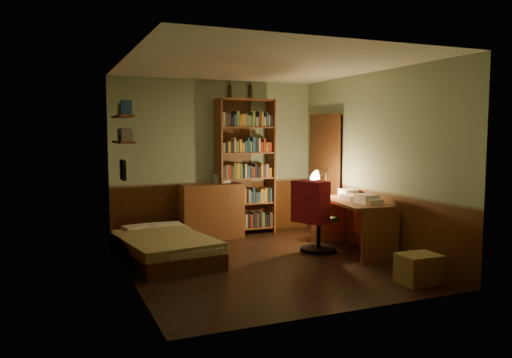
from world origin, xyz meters
name	(u,v)px	position (x,y,z in m)	size (l,w,h in m)	color
floor	(263,263)	(0.00, 0.00, -0.01)	(3.50, 4.00, 0.02)	black
ceiling	(263,64)	(0.00, 0.00, 2.61)	(3.50, 4.00, 0.02)	silver
wall_back	(216,158)	(0.00, 2.01, 1.30)	(3.50, 0.02, 2.60)	gray
wall_left	(127,169)	(-1.76, 0.00, 1.30)	(0.02, 4.00, 2.60)	gray
wall_right	(375,162)	(1.76, 0.00, 1.30)	(0.02, 4.00, 2.60)	gray
wall_front	(348,179)	(0.00, -2.01, 1.30)	(3.50, 0.02, 2.60)	gray
doorway	(326,176)	(1.72, 1.30, 1.00)	(0.06, 0.90, 2.00)	black
door_trim	(324,176)	(1.69, 1.30, 1.00)	(0.02, 0.98, 2.08)	#432311
bed	(163,238)	(-1.19, 0.71, 0.28)	(1.02, 1.91, 0.57)	olive
dresser	(211,211)	(-0.17, 1.76, 0.45)	(1.01, 0.50, 0.89)	brown
mini_stereo	(221,178)	(0.04, 1.89, 0.97)	(0.28, 0.21, 0.15)	#B2B2B7
bookshelf	(245,167)	(0.47, 1.85, 1.15)	(0.98, 0.31, 2.29)	brown
bottle_left	(230,92)	(0.24, 1.96, 2.40)	(0.06, 0.06, 0.22)	black
bottle_right	(250,92)	(0.61, 1.96, 2.41)	(0.06, 0.06, 0.24)	black
desk	(352,226)	(1.44, 0.08, 0.37)	(0.58, 1.39, 0.75)	brown
paper_stack	(348,193)	(1.62, 0.45, 0.81)	(0.22, 0.29, 0.12)	silver
desk_lamp	(326,177)	(1.41, 0.77, 1.04)	(0.17, 0.17, 0.58)	black
office_chair	(319,215)	(1.00, 0.27, 0.54)	(0.54, 0.47, 1.08)	#336135
red_jacket	(311,158)	(0.73, 0.03, 1.38)	(0.27, 0.50, 0.59)	maroon
wall_shelf_lower	(123,142)	(-1.64, 1.10, 1.60)	(0.20, 0.90, 0.03)	brown
wall_shelf_upper	(123,117)	(-1.64, 1.10, 1.95)	(0.20, 0.90, 0.03)	brown
framed_picture	(123,170)	(-1.72, 0.60, 1.25)	(0.04, 0.32, 0.26)	black
cardboard_box_a	(419,269)	(1.29, -1.53, 0.17)	(0.45, 0.36, 0.34)	olive
cardboard_box_b	(412,263)	(1.52, -1.14, 0.12)	(0.33, 0.27, 0.23)	olive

